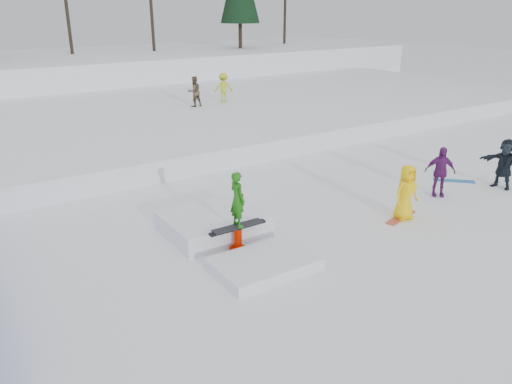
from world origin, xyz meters
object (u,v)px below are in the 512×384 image
walker_olive (194,92)px  spectator_dark (504,164)px  spectator_purple (440,172)px  jib_rail_feature (227,231)px  spectator_yellow (406,192)px  walker_ygreen (223,88)px

walker_olive → spectator_dark: bearing=101.3°
spectator_dark → spectator_purple: bearing=-115.4°
walker_olive → spectator_purple: bearing=92.5°
spectator_purple → jib_rail_feature: bearing=-146.6°
walker_olive → spectator_yellow: 14.97m
spectator_yellow → spectator_purple: bearing=17.2°
walker_ygreen → jib_rail_feature: walker_ygreen is taller
walker_olive → spectator_purple: size_ratio=0.95×
walker_olive → walker_ygreen: size_ratio=1.00×
spectator_purple → spectator_yellow: 2.49m
spectator_purple → spectator_yellow: spectator_purple is taller
spectator_purple → spectator_dark: spectator_dark is taller
walker_olive → spectator_yellow: size_ratio=0.95×
spectator_purple → walker_ygreen: bearing=129.0°
walker_ygreen → spectator_dark: 15.40m
walker_olive → spectator_yellow: walker_olive is taller
spectator_dark → jib_rail_feature: 10.09m
walker_ygreen → walker_olive: bearing=29.6°
walker_ygreen → spectator_purple: 14.55m
jib_rail_feature → spectator_purple: bearing=-6.5°
spectator_purple → jib_rail_feature: (-7.49, 0.86, -0.52)m
walker_olive → jib_rail_feature: bearing=62.3°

